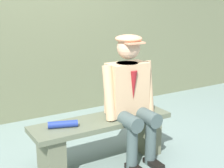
# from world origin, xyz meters

# --- Properties ---
(ground_plane) EXTENTS (30.00, 30.00, 0.00)m
(ground_plane) POSITION_xyz_m (0.00, 0.00, 0.00)
(ground_plane) COLOR slate
(bench) EXTENTS (1.44, 0.41, 0.47)m
(bench) POSITION_xyz_m (0.00, 0.00, 0.30)
(bench) COLOR #58604A
(bench) RESTS_ON ground
(seated_man) EXTENTS (0.58, 0.57, 1.30)m
(seated_man) POSITION_xyz_m (-0.30, 0.07, 0.71)
(seated_man) COLOR tan
(seated_man) RESTS_ON ground
(rolled_magazine) EXTENTS (0.28, 0.15, 0.07)m
(rolled_magazine) POSITION_xyz_m (0.42, -0.00, 0.50)
(rolled_magazine) COLOR navy
(rolled_magazine) RESTS_ON bench
(stadium_wall) EXTENTS (12.00, 0.24, 1.77)m
(stadium_wall) POSITION_xyz_m (0.00, -1.71, 0.89)
(stadium_wall) COLOR #656B4D
(stadium_wall) RESTS_ON ground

